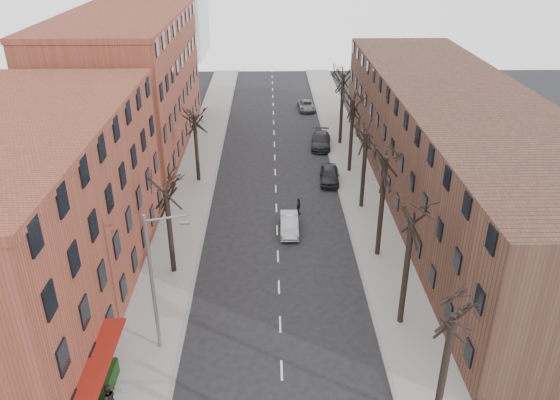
{
  "coord_description": "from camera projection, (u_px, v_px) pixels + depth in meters",
  "views": [
    {
      "loc": [
        -0.58,
        -15.3,
        22.48
      ],
      "look_at": [
        0.19,
        21.6,
        4.0
      ],
      "focal_mm": 35.0,
      "sensor_mm": 36.0,
      "label": 1
    }
  ],
  "objects": [
    {
      "name": "tree_right_c",
      "position": [
        377.0,
        255.0,
        41.78
      ],
      "size": [
        5.2,
        5.2,
        11.6
      ],
      "primitive_type": null,
      "color": "black",
      "rests_on": "ground"
    },
    {
      "name": "awning_left",
      "position": [
        106.0,
        400.0,
        28.95
      ],
      "size": [
        1.2,
        7.0,
        0.15
      ],
      "primitive_type": "cube",
      "color": "maroon",
      "rests_on": "ground"
    },
    {
      "name": "parked_car_far",
      "position": [
        306.0,
        105.0,
        74.71
      ],
      "size": [
        2.34,
        4.67,
        1.27
      ],
      "primitive_type": "imported",
      "rotation": [
        0.0,
        0.0,
        0.05
      ],
      "color": "slate",
      "rests_on": "ground"
    },
    {
      "name": "tree_right_f",
      "position": [
        340.0,
        144.0,
        63.23
      ],
      "size": [
        5.2,
        5.2,
        11.6
      ],
      "primitive_type": null,
      "color": "black",
      "rests_on": "ground"
    },
    {
      "name": "sidewalk_left",
      "position": [
        196.0,
        176.0,
        54.86
      ],
      "size": [
        4.0,
        90.0,
        0.15
      ],
      "primitive_type": "cube",
      "color": "gray",
      "rests_on": "ground"
    },
    {
      "name": "building_right",
      "position": [
        455.0,
        146.0,
        48.63
      ],
      "size": [
        12.0,
        50.0,
        10.0
      ],
      "primitive_type": "cube",
      "color": "#4D3024",
      "rests_on": "ground"
    },
    {
      "name": "pedestrian_b",
      "position": [
        108.0,
        399.0,
        27.64
      ],
      "size": [
        1.1,
        1.02,
        1.81
      ],
      "primitive_type": "imported",
      "rotation": [
        0.0,
        0.0,
        3.63
      ],
      "color": "black",
      "rests_on": "sidewalk_left"
    },
    {
      "name": "tree_left_b",
      "position": [
        199.0,
        181.0,
        54.01
      ],
      "size": [
        5.2,
        5.2,
        9.5
      ],
      "primitive_type": null,
      "color": "black",
      "rests_on": "ground"
    },
    {
      "name": "sidewalk_right",
      "position": [
        354.0,
        175.0,
        55.16
      ],
      "size": [
        4.0,
        90.0,
        0.15
      ],
      "primitive_type": "cube",
      "color": "gray",
      "rests_on": "ground"
    },
    {
      "name": "silver_sedan",
      "position": [
        289.0,
        224.0,
        44.7
      ],
      "size": [
        1.5,
        4.16,
        1.37
      ],
      "primitive_type": "imported",
      "rotation": [
        0.0,
        0.0,
        -0.01
      ],
      "color": "#A2A5A8",
      "rests_on": "ground"
    },
    {
      "name": "building_left_near",
      "position": [
        24.0,
        221.0,
        34.18
      ],
      "size": [
        12.0,
        26.0,
        12.0
      ],
      "primitive_type": "cube",
      "color": "brown",
      "rests_on": "ground"
    },
    {
      "name": "streetlight",
      "position": [
        155.0,
        278.0,
        30.32
      ],
      "size": [
        2.45,
        0.22,
        9.03
      ],
      "color": "slate",
      "rests_on": "ground"
    },
    {
      "name": "pedestrian_crossing",
      "position": [
        299.0,
        206.0,
        47.4
      ],
      "size": [
        0.61,
        0.97,
        1.53
      ],
      "primitive_type": "imported",
      "rotation": [
        0.0,
        0.0,
        1.29
      ],
      "color": "black",
      "rests_on": "ground"
    },
    {
      "name": "building_left_far",
      "position": [
        128.0,
        85.0,
        59.66
      ],
      "size": [
        12.0,
        28.0,
        14.0
      ],
      "primitive_type": "cube",
      "color": "brown",
      "rests_on": "ground"
    },
    {
      "name": "parked_car_near",
      "position": [
        330.0,
        175.0,
        53.43
      ],
      "size": [
        2.16,
        4.64,
        1.54
      ],
      "primitive_type": "imported",
      "rotation": [
        0.0,
        0.0,
        -0.08
      ],
      "color": "black",
      "rests_on": "ground"
    },
    {
      "name": "tree_right_b",
      "position": [
        400.0,
        323.0,
        34.62
      ],
      "size": [
        5.2,
        5.2,
        10.8
      ],
      "primitive_type": null,
      "color": "black",
      "rests_on": "ground"
    },
    {
      "name": "tree_right_e",
      "position": [
        349.0,
        171.0,
        56.08
      ],
      "size": [
        5.2,
        5.2,
        10.8
      ],
      "primitive_type": null,
      "color": "black",
      "rests_on": "ground"
    },
    {
      "name": "tree_right_d",
      "position": [
        361.0,
        207.0,
        48.93
      ],
      "size": [
        5.2,
        5.2,
        10.0
      ],
      "primitive_type": null,
      "color": "black",
      "rests_on": "ground"
    },
    {
      "name": "tree_left_a",
      "position": [
        174.0,
        272.0,
        39.71
      ],
      "size": [
        5.2,
        5.2,
        9.5
      ],
      "primitive_type": null,
      "color": "black",
      "rests_on": "ground"
    },
    {
      "name": "parked_car_mid",
      "position": [
        321.0,
        141.0,
        62.0
      ],
      "size": [
        2.64,
        5.46,
        1.53
      ],
      "primitive_type": "imported",
      "rotation": [
        0.0,
        0.0,
        -0.1
      ],
      "color": "black",
      "rests_on": "ground"
    }
  ]
}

